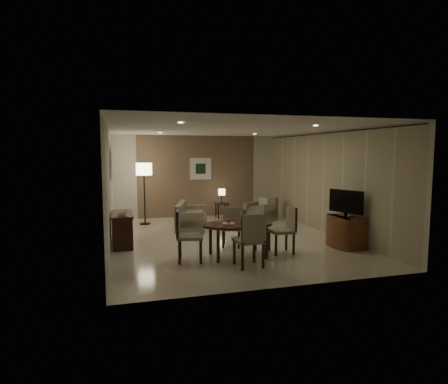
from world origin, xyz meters
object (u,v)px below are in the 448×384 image
object	(u,v)px
chair_left	(190,236)
sofa	(192,215)
console_desk	(122,229)
armchair	(260,209)
chair_far	(231,228)
side_table	(222,210)
chair_near	(249,240)
tv_cabinet	(346,232)
floor_lamp	(145,194)
dining_table	(238,240)
chair_right	(281,230)

from	to	relation	value
chair_left	sofa	size ratio (longest dim) A/B	0.66
console_desk	armchair	distance (m)	4.72
chair_far	armchair	world-z (taller)	chair_far
console_desk	side_table	bearing A→B (deg)	42.44
armchair	chair_near	bearing A→B (deg)	-56.67
tv_cabinet	armchair	size ratio (longest dim) A/B	1.11
tv_cabinet	floor_lamp	bearing A→B (deg)	136.55
sofa	armchair	xyz separation A→B (m)	(2.31, 0.59, -0.00)
armchair	sofa	bearing A→B (deg)	-108.37
tv_cabinet	side_table	bearing A→B (deg)	111.32
armchair	floor_lamp	xyz separation A→B (m)	(-3.54, 0.38, 0.55)
tv_cabinet	armchair	bearing A→B (deg)	100.54
dining_table	chair_left	xyz separation A→B (m)	(-1.01, -0.08, 0.17)
chair_left	armchair	bearing A→B (deg)	-26.60
chair_near	chair_far	xyz separation A→B (m)	(0.12, 1.53, -0.08)
armchair	side_table	world-z (taller)	armchair
dining_table	chair_right	world-z (taller)	chair_right
armchair	side_table	xyz separation A→B (m)	(-1.05, 0.79, -0.11)
tv_cabinet	armchair	distance (m)	3.67
tv_cabinet	armchair	world-z (taller)	armchair
dining_table	chair_left	world-z (taller)	chair_left
sofa	side_table	world-z (taller)	sofa
chair_near	armchair	xyz separation A→B (m)	(1.96, 4.42, -0.15)
chair_near	console_desk	bearing A→B (deg)	-49.42
side_table	chair_right	bearing A→B (deg)	-89.01
dining_table	chair_right	bearing A→B (deg)	0.23
chair_far	side_table	world-z (taller)	chair_far
armchair	floor_lamp	bearing A→B (deg)	-129.00
dining_table	chair_left	distance (m)	1.03
dining_table	console_desk	bearing A→B (deg)	144.78
side_table	tv_cabinet	bearing A→B (deg)	-68.68
chair_left	dining_table	bearing A→B (deg)	-74.36
chair_far	sofa	world-z (taller)	chair_far
console_desk	chair_near	bearing A→B (deg)	-45.66
chair_left	side_table	size ratio (longest dim) A/B	2.01
chair_right	side_table	xyz separation A→B (m)	(-0.08, 4.51, -0.24)
chair_far	sofa	size ratio (longest dim) A/B	0.57
dining_table	floor_lamp	bearing A→B (deg)	111.37
armchair	console_desk	bearing A→B (deg)	-96.24
tv_cabinet	chair_far	world-z (taller)	chair_far
chair_right	sofa	xyz separation A→B (m)	(-1.34, 3.12, -0.13)
chair_far	dining_table	bearing A→B (deg)	-77.55
chair_near	sofa	bearing A→B (deg)	-88.52
chair_right	floor_lamp	distance (m)	4.86
chair_left	armchair	xyz separation A→B (m)	(2.95, 3.80, -0.15)
chair_near	chair_right	world-z (taller)	chair_near
armchair	floor_lamp	world-z (taller)	floor_lamp
chair_right	side_table	bearing A→B (deg)	-176.95
chair_near	chair_left	world-z (taller)	chair_near
tv_cabinet	floor_lamp	distance (m)	5.84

